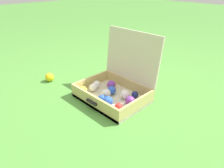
{
  "coord_description": "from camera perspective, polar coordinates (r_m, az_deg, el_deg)",
  "views": [
    {
      "loc": [
        1.02,
        -1.05,
        0.92
      ],
      "look_at": [
        -0.03,
        -0.01,
        0.14
      ],
      "focal_mm": 32.37,
      "sensor_mm": 36.0,
      "label": 1
    }
  ],
  "objects": [
    {
      "name": "ground_plane",
      "position": [
        1.73,
        0.88,
        -4.44
      ],
      "size": [
        16.0,
        16.0,
        0.0
      ],
      "primitive_type": "plane",
      "color": "#4C8C38"
    },
    {
      "name": "open_suitcase",
      "position": [
        1.72,
        1.27,
        -0.37
      ],
      "size": [
        0.57,
        0.51,
        0.54
      ],
      "color": "beige",
      "rests_on": "ground"
    },
    {
      "name": "stray_ball_on_grass",
      "position": [
        2.11,
        -17.23,
        1.85
      ],
      "size": [
        0.09,
        0.09,
        0.09
      ],
      "primitive_type": "sphere",
      "color": "yellow",
      "rests_on": "ground"
    }
  ]
}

